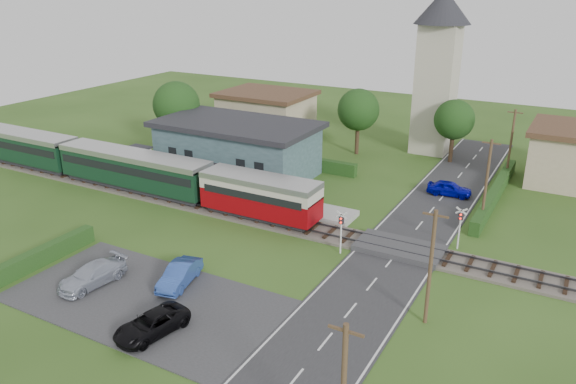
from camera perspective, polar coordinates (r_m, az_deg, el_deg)
The scene contains 30 objects.
ground at distance 43.73m, azimuth -2.16°, elevation -4.17°, with size 120.00×120.00×0.00m, color #2D4C19.
railway_track at distance 45.25m, azimuth -0.86°, elevation -3.11°, with size 76.00×3.20×0.49m.
road at distance 40.00m, azimuth 10.31°, elevation -7.01°, with size 6.00×70.00×0.05m, color #28282B.
car_park at distance 36.15m, azimuth -14.28°, elevation -10.57°, with size 17.00×9.00×0.08m, color #333335.
crossing_deck at distance 41.62m, azimuth 11.24°, elevation -5.62°, with size 6.20×3.40×0.45m, color #333335.
platform at distance 52.87m, azimuth -8.57°, elevation 0.40°, with size 30.00×3.00×0.45m, color gray.
equipment_hut at distance 57.41m, azimuth -15.05°, elevation 3.17°, with size 2.30×2.30×2.55m.
station_building at distance 56.55m, azimuth -5.17°, elevation 4.55°, with size 16.00×9.00×5.30m.
train at distance 55.55m, azimuth -17.76°, elevation 2.76°, with size 43.20×2.90×3.40m.
church_tower at distance 64.33m, azimuth 15.04°, elevation 12.79°, with size 6.00×6.00×17.60m.
house_west at distance 70.55m, azimuth -2.20°, elevation 7.99°, with size 10.80×8.80×5.50m.
hedge_carpark at distance 42.38m, azimuth -23.90°, elevation -6.05°, with size 0.80×9.00×1.20m, color #193814.
hedge_roadside at distance 53.36m, azimuth 20.31°, elevation -0.09°, with size 0.80×18.00×1.20m, color #193814.
hedge_station at distance 60.75m, azimuth -2.74°, elevation 3.76°, with size 22.00×0.80×1.30m, color #193814.
tree_a at distance 64.11m, azimuth -11.26°, elevation 8.66°, with size 5.20×5.20×8.00m.
tree_b at distance 62.65m, azimuth 7.16°, elevation 8.28°, with size 4.60×4.60×7.34m.
tree_c at distance 61.76m, azimuth 16.54°, elevation 7.05°, with size 4.20×4.20×6.78m.
utility_pole_b at distance 32.22m, azimuth 14.28°, elevation -7.33°, with size 1.40×0.22×7.00m.
utility_pole_c at distance 46.75m, azimuth 19.52°, elevation 1.07°, with size 1.40×0.22×7.00m.
utility_pole_d at distance 58.16m, azimuth 21.69°, elevation 4.55°, with size 1.40×0.22×7.00m.
crossing_signal_near at distance 39.85m, azimuth 5.42°, elevation -3.47°, with size 0.84×0.28×3.28m.
crossing_signal_far at distance 42.19m, azimuth 17.09°, elevation -2.93°, with size 0.84×0.28×3.28m.
streetlamp_west at distance 70.38m, azimuth -9.26°, elevation 7.91°, with size 0.30×0.30×5.15m.
streetlamp_east at distance 62.96m, azimuth 23.90°, elevation 4.85°, with size 0.30×0.30×5.15m.
car_on_road at distance 52.87m, azimuth 16.07°, elevation 0.36°, with size 1.58×3.92×1.34m, color #0507A2.
car_park_blue at distance 36.96m, azimuth -10.95°, elevation -8.23°, with size 1.45×4.15×1.37m, color #2A4997.
car_park_silver at distance 38.39m, azimuth -19.25°, elevation -7.94°, with size 1.89×4.66×1.35m, color #A6ACBD.
car_park_dark at distance 32.63m, azimuth -13.69°, elevation -12.90°, with size 2.01×4.36×1.21m, color black.
pedestrian_near at distance 48.52m, azimuth -1.05°, elevation 0.22°, with size 0.69×0.45×1.89m, color gray.
pedestrian_far at distance 56.94m, azimuth -14.41°, elevation 2.65°, with size 0.86×0.67×1.77m, color gray.
Camera 1 is at (20.59, -33.86, 18.50)m, focal length 35.00 mm.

